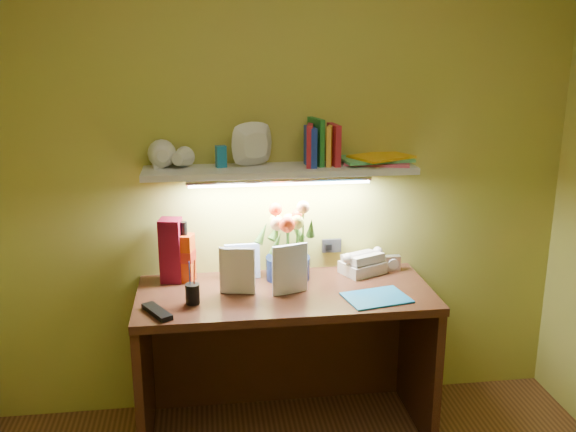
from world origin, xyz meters
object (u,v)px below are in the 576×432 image
object	(u,v)px
desk	(285,362)
desk_clock	(392,263)
flower_bouquet	(288,241)
whisky_bottle	(185,252)
telephone	(363,262)

from	to	relation	value
desk	desk_clock	xyz separation A→B (m)	(0.58, 0.21, 0.41)
desk	flower_bouquet	bearing A→B (deg)	78.15
whisky_bottle	desk	bearing A→B (deg)	-22.85
desk_clock	telephone	bearing A→B (deg)	-172.52
desk	whisky_bottle	bearing A→B (deg)	157.15
whisky_bottle	desk_clock	bearing A→B (deg)	0.54
flower_bouquet	whisky_bottle	bearing A→B (deg)	176.64
desk	flower_bouquet	xyz separation A→B (m)	(0.04, 0.17, 0.57)
telephone	whisky_bottle	world-z (taller)	whisky_bottle
desk_clock	whisky_bottle	bearing A→B (deg)	-178.65
telephone	desk_clock	bearing A→B (deg)	-17.72
desk	telephone	bearing A→B (deg)	24.04
desk	desk_clock	bearing A→B (deg)	19.53
desk	whisky_bottle	size ratio (longest dim) A/B	4.61
flower_bouquet	telephone	xyz separation A→B (m)	(0.39, 0.02, -0.13)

